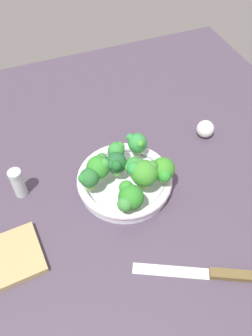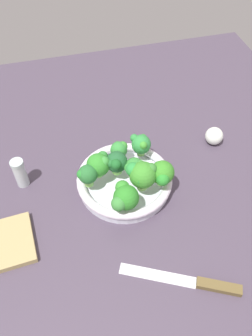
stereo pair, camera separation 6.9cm
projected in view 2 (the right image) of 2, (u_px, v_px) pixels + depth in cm
name	position (u px, v px, depth cm)	size (l,w,h in cm)	color
ground_plane	(123.00, 183.00, 94.96)	(130.00, 130.00, 2.50)	#473B4C
bowl	(126.00, 180.00, 91.33)	(25.10, 25.10, 4.11)	silver
broccoli_floret_0	(117.00, 163.00, 87.27)	(5.57, 5.80, 6.72)	#91D963
broccoli_floret_1	(119.00, 150.00, 90.92)	(4.85, 4.62, 5.88)	#90CE5D
broccoli_floret_2	(99.00, 163.00, 87.03)	(5.98, 5.97, 7.09)	#93CD70
broccoli_floret_3	(125.00, 197.00, 80.76)	(6.99, 7.47, 6.70)	#98D66C
broccoli_floret_4	(162.00, 174.00, 84.73)	(6.20, 6.95, 7.28)	#82CB57
broccoli_floret_5	(142.00, 175.00, 83.69)	(7.34, 6.73, 8.18)	#8EC65F
broccoli_floret_6	(135.00, 167.00, 87.10)	(5.40, 4.97, 5.75)	#79BD4F
broccoli_floret_7	(87.00, 174.00, 85.15)	(5.22, 5.08, 6.37)	#82C458
broccoli_floret_8	(141.00, 144.00, 91.99)	(5.23, 5.40, 6.27)	#79BA53
knife	(197.00, 283.00, 75.02)	(24.90, 13.97, 1.50)	silver
garlic_bulb	(214.00, 136.00, 101.37)	(5.23, 5.23, 5.23)	white
pepper_shaker	(20.00, 173.00, 89.93)	(3.41, 3.41, 8.78)	silver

